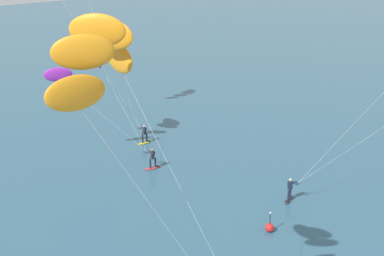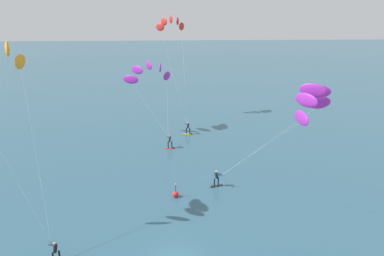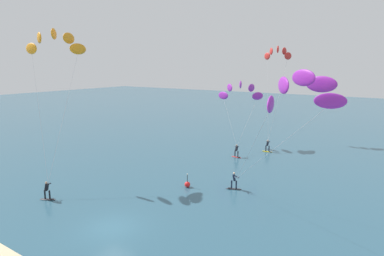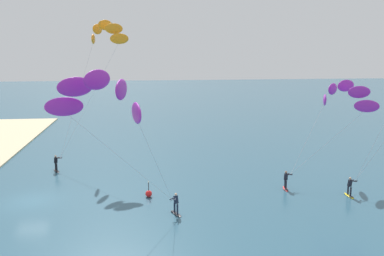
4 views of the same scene
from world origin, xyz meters
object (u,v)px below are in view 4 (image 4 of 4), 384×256
object	(u,v)px
kitesurfer_nearshore	(104,37)
marker_buoy	(149,194)
kitesurfer_far_out	(343,97)
kitesurfer_mid_water	(101,100)

from	to	relation	value
kitesurfer_nearshore	marker_buoy	size ratio (longest dim) A/B	11.03
kitesurfer_nearshore	marker_buoy	bearing A→B (deg)	18.79
kitesurfer_far_out	marker_buoy	distance (m)	19.90
kitesurfer_mid_water	kitesurfer_nearshore	bearing A→B (deg)	-175.30
kitesurfer_far_out	kitesurfer_mid_water	bearing A→B (deg)	-55.70
marker_buoy	kitesurfer_far_out	bearing A→B (deg)	100.14
kitesurfer_nearshore	kitesurfer_far_out	xyz separation A→B (m)	(9.79, 22.57, -5.61)
kitesurfer_nearshore	marker_buoy	xyz separation A→B (m)	(13.03, 4.43, -13.13)
kitesurfer_nearshore	kitesurfer_mid_water	size ratio (longest dim) A/B	1.34
marker_buoy	kitesurfer_mid_water	bearing A→B (deg)	-12.88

